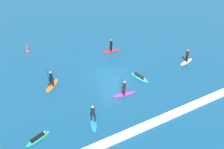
% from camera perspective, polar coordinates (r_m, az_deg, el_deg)
% --- Properties ---
extents(ground_plane, '(120.00, 120.00, 0.00)m').
position_cam_1_polar(ground_plane, '(34.92, 0.00, -0.70)').
color(ground_plane, navy).
rests_on(ground_plane, ground).
extents(surfer_on_red_board, '(2.52, 1.23, 1.76)m').
position_cam_1_polar(surfer_on_red_board, '(40.55, -0.15, 4.97)').
color(surfer_on_red_board, red).
rests_on(surfer_on_red_board, ground_plane).
extents(surfer_on_blue_board, '(1.81, 3.12, 1.84)m').
position_cam_1_polar(surfer_on_blue_board, '(28.52, -3.59, -8.02)').
color(surfer_on_blue_board, '#1E8CD1').
rests_on(surfer_on_blue_board, ground_plane).
extents(surfer_on_orange_board, '(2.47, 2.45, 2.17)m').
position_cam_1_polar(surfer_on_orange_board, '(33.99, -11.30, -1.38)').
color(surfer_on_orange_board, orange).
rests_on(surfer_on_orange_board, ground_plane).
extents(surfer_on_purple_board, '(2.67, 1.13, 2.12)m').
position_cam_1_polar(surfer_on_purple_board, '(32.02, 2.34, -3.14)').
color(surfer_on_purple_board, purple).
rests_on(surfer_on_purple_board, ground_plane).
extents(surfer_on_teal_board, '(1.03, 2.76, 0.44)m').
position_cam_1_polar(surfer_on_teal_board, '(35.04, 5.22, -0.39)').
color(surfer_on_teal_board, '#33C6CC').
rests_on(surfer_on_teal_board, ground_plane).
extents(surfer_on_white_board, '(2.51, 1.16, 1.79)m').
position_cam_1_polar(surfer_on_white_board, '(39.01, 13.90, 2.99)').
color(surfer_on_white_board, white).
rests_on(surfer_on_white_board, ground_plane).
extents(surfer_on_green_board, '(2.63, 1.38, 0.41)m').
position_cam_1_polar(surfer_on_green_board, '(27.73, -13.76, -11.45)').
color(surfer_on_green_board, '#23B266').
rests_on(surfer_on_green_board, ground_plane).
extents(marker_buoy, '(0.46, 0.46, 1.37)m').
position_cam_1_polar(marker_buoy, '(41.97, -15.59, 4.31)').
color(marker_buoy, '#E55119').
rests_on(marker_buoy, ground_plane).
extents(wave_crest, '(19.39, 0.90, 0.18)m').
position_cam_1_polar(wave_crest, '(29.21, 9.02, -8.39)').
color(wave_crest, white).
rests_on(wave_crest, ground_plane).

